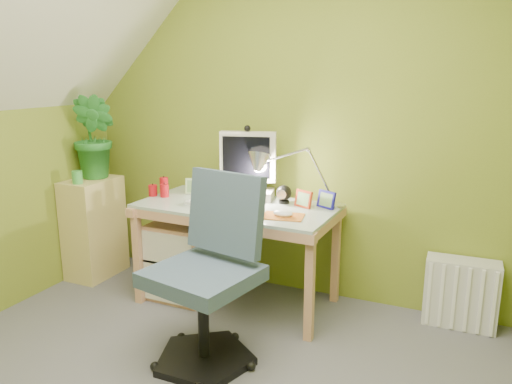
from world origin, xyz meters
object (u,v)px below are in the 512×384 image
at_px(monitor, 248,165).
at_px(radiator, 461,293).
at_px(desk, 237,254).
at_px(side_ledge, 94,228).
at_px(potted_plant, 95,137).
at_px(task_chair, 202,272).
at_px(desk_lamp, 312,163).

relative_size(monitor, radiator, 1.11).
bearing_deg(desk, side_ledge, -177.04).
bearing_deg(radiator, potted_plant, -176.31).
distance_m(side_ledge, task_chair, 1.55).
xyz_separation_m(desk, potted_plant, (-1.17, 0.03, 0.73)).
height_order(desk, radiator, desk).
bearing_deg(task_chair, potted_plant, 161.81).
height_order(desk, side_ledge, side_ledge).
xyz_separation_m(side_ledge, radiator, (2.61, 0.29, -0.16)).
distance_m(desk, radiator, 1.43).
bearing_deg(task_chair, side_ledge, 164.04).
xyz_separation_m(desk_lamp, potted_plant, (-1.62, -0.15, 0.10)).
height_order(monitor, task_chair, monitor).
height_order(desk, desk_lamp, desk_lamp).
relative_size(desk, side_ledge, 1.70).
xyz_separation_m(monitor, task_chair, (0.16, -0.91, -0.40)).
bearing_deg(task_chair, monitor, 111.56).
bearing_deg(side_ledge, task_chair, -27.56).
relative_size(desk, task_chair, 1.23).
height_order(desk, potted_plant, potted_plant).
relative_size(task_chair, radiator, 2.46).
xyz_separation_m(monitor, radiator, (1.40, 0.09, -0.71)).
xyz_separation_m(monitor, desk_lamp, (0.45, 0.00, 0.04)).
bearing_deg(desk_lamp, desk, -168.49).
bearing_deg(potted_plant, desk, -1.43).
height_order(monitor, side_ledge, monitor).
xyz_separation_m(side_ledge, potted_plant, (0.03, 0.05, 0.69)).
height_order(potted_plant, task_chair, potted_plant).
bearing_deg(desk_lamp, potted_plant, 175.00).
bearing_deg(monitor, desk, -104.84).
distance_m(potted_plant, radiator, 2.73).
relative_size(monitor, side_ledge, 0.62).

